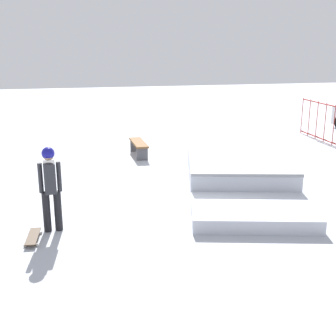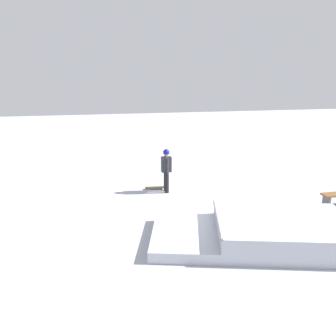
% 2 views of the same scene
% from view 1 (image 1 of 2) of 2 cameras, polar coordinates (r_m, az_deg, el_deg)
% --- Properties ---
extents(ground_plane, '(60.00, 60.00, 0.00)m').
position_cam_1_polar(ground_plane, '(11.35, 3.21, -2.91)').
color(ground_plane, '#B2B7C1').
extents(skate_ramp, '(5.89, 3.89, 0.74)m').
position_cam_1_polar(skate_ramp, '(11.69, 9.21, -0.93)').
color(skate_ramp, silver).
rests_on(skate_ramp, ground).
extents(skater, '(0.39, 0.44, 1.73)m').
position_cam_1_polar(skater, '(8.90, -15.03, -1.87)').
color(skater, black).
rests_on(skater, ground).
extents(skateboard, '(0.81, 0.31, 0.09)m').
position_cam_1_polar(skateboard, '(8.87, -17.11, -8.50)').
color(skateboard, '#3F2D1E').
rests_on(skateboard, ground).
extents(park_bench, '(1.60, 0.41, 0.48)m').
position_cam_1_polar(park_bench, '(14.86, -3.83, 2.95)').
color(park_bench, brown).
rests_on(park_bench, ground).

